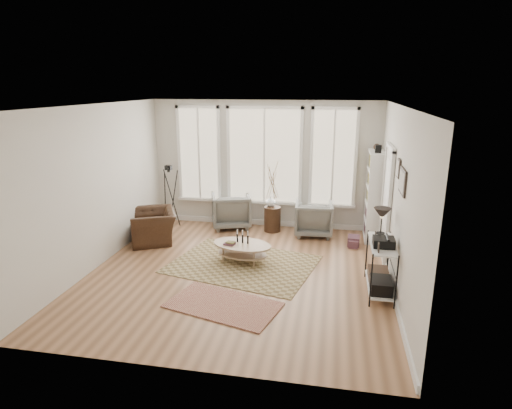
% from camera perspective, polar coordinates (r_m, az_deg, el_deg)
% --- Properties ---
extents(room, '(5.50, 5.54, 2.90)m').
position_cam_1_polar(room, '(7.25, -2.23, 1.34)').
color(room, '#A4734E').
rests_on(room, ground).
extents(bay_window, '(4.14, 0.12, 2.24)m').
position_cam_1_polar(bay_window, '(9.80, 1.12, 6.22)').
color(bay_window, '#D6BE89').
rests_on(bay_window, ground).
extents(door, '(0.09, 1.06, 2.22)m').
position_cam_1_polar(door, '(8.30, 17.02, 0.35)').
color(door, silver).
rests_on(door, ground).
extents(bookcase, '(0.31, 0.85, 2.06)m').
position_cam_1_polar(bookcase, '(9.37, 15.45, 1.12)').
color(bookcase, white).
rests_on(bookcase, ground).
extents(low_shelf, '(0.38, 1.08, 1.30)m').
position_cam_1_polar(low_shelf, '(7.11, 16.29, -7.37)').
color(low_shelf, white).
rests_on(low_shelf, ground).
extents(wall_art, '(0.04, 0.88, 0.44)m').
position_cam_1_polar(wall_art, '(6.77, 18.82, 3.38)').
color(wall_art, black).
rests_on(wall_art, ground).
extents(rug_main, '(2.90, 2.42, 0.01)m').
position_cam_1_polar(rug_main, '(8.02, -1.77, -7.94)').
color(rug_main, brown).
rests_on(rug_main, ground).
extents(rug_runner, '(1.85, 1.34, 0.01)m').
position_cam_1_polar(rug_runner, '(6.65, -4.40, -13.18)').
color(rug_runner, brown).
rests_on(rug_runner, ground).
extents(coffee_table, '(1.24, 0.93, 0.52)m').
position_cam_1_polar(coffee_table, '(8.05, -1.90, -5.78)').
color(coffee_table, tan).
rests_on(coffee_table, ground).
extents(armchair_left, '(1.09, 1.11, 0.80)m').
position_cam_1_polar(armchair_left, '(9.97, -3.35, -0.78)').
color(armchair_left, slate).
rests_on(armchair_left, ground).
extents(armchair_right, '(0.85, 0.87, 0.75)m').
position_cam_1_polar(armchair_right, '(9.51, 7.68, -1.85)').
color(armchair_right, slate).
rests_on(armchair_right, ground).
extents(side_table, '(0.38, 0.38, 1.59)m').
position_cam_1_polar(side_table, '(9.57, 2.22, 0.80)').
color(side_table, '#352115').
rests_on(side_table, ground).
extents(vase, '(0.23, 0.23, 0.23)m').
position_cam_1_polar(vase, '(9.66, 1.96, 0.45)').
color(vase, silver).
rests_on(vase, side_table).
extents(accent_chair, '(1.33, 1.27, 0.67)m').
position_cam_1_polar(accent_chair, '(9.31, -13.56, -2.81)').
color(accent_chair, '#352115').
rests_on(accent_chair, ground).
extents(tripod_camera, '(0.51, 0.51, 1.46)m').
position_cam_1_polar(tripod_camera, '(10.08, -11.38, 0.73)').
color(tripod_camera, black).
rests_on(tripod_camera, ground).
extents(book_stack_near, '(0.26, 0.32, 0.19)m').
position_cam_1_polar(book_stack_near, '(9.13, 12.88, -4.73)').
color(book_stack_near, maroon).
rests_on(book_stack_near, ground).
extents(book_stack_far, '(0.22, 0.26, 0.16)m').
position_cam_1_polar(book_stack_far, '(9.03, 12.89, -5.09)').
color(book_stack_far, maroon).
rests_on(book_stack_far, ground).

